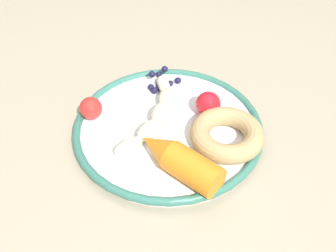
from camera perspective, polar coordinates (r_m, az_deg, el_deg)
The scene contains 8 objects.
dining_table at distance 0.63m, azimuth 1.17°, elevation -7.87°, with size 1.09×0.96×0.77m.
plate at distance 0.57m, azimuth 0.00°, elevation -0.21°, with size 0.29×0.29×0.02m.
banana at distance 0.57m, azimuth -1.73°, elevation 1.87°, with size 0.18×0.09×0.03m.
carrot_orange at distance 0.50m, azimuth 1.51°, elevation -5.06°, with size 0.11×0.12×0.04m.
donut at distance 0.54m, azimuth 8.83°, elevation -1.24°, with size 0.11×0.11×0.03m, color tan.
blueberry_pile at distance 0.64m, azimuth -0.99°, elevation 6.73°, with size 0.06×0.06×0.02m.
tomato_near at distance 0.59m, azimuth -11.51°, elevation 2.63°, with size 0.03×0.03×0.03m, color red.
tomato_mid at distance 0.58m, azimuth 6.05°, elevation 3.31°, with size 0.04×0.04×0.04m, color red.
Camera 1 is at (-0.39, 0.02, 1.18)m, focal length 40.58 mm.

